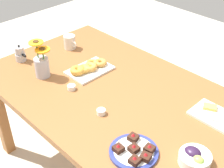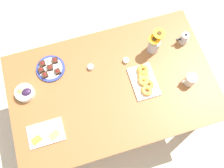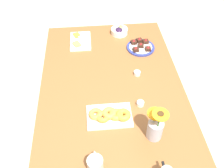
% 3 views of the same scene
% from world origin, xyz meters
% --- Properties ---
extents(ground_plane, '(6.00, 6.00, 0.00)m').
position_xyz_m(ground_plane, '(0.00, 0.00, 0.00)').
color(ground_plane, beige).
extents(dining_table, '(1.60, 1.00, 0.74)m').
position_xyz_m(dining_table, '(0.00, 0.00, 0.65)').
color(dining_table, brown).
rests_on(dining_table, ground_plane).
extents(coffee_mug, '(0.12, 0.08, 0.10)m').
position_xyz_m(coffee_mug, '(-0.58, 0.14, 0.79)').
color(coffee_mug, beige).
rests_on(coffee_mug, dining_table).
extents(grape_bowl, '(0.14, 0.14, 0.07)m').
position_xyz_m(grape_bowl, '(0.65, -0.13, 0.77)').
color(grape_bowl, white).
rests_on(grape_bowl, dining_table).
extents(cheese_platter, '(0.26, 0.17, 0.03)m').
position_xyz_m(cheese_platter, '(0.57, 0.22, 0.75)').
color(cheese_platter, white).
rests_on(cheese_platter, dining_table).
extents(croissant_platter, '(0.19, 0.28, 0.05)m').
position_xyz_m(croissant_platter, '(-0.25, 0.04, 0.76)').
color(croissant_platter, white).
rests_on(croissant_platter, dining_table).
extents(jam_cup_honey, '(0.05, 0.05, 0.03)m').
position_xyz_m(jam_cup_honey, '(0.12, -0.20, 0.76)').
color(jam_cup_honey, white).
rests_on(jam_cup_honey, dining_table).
extents(jam_cup_berry, '(0.05, 0.05, 0.03)m').
position_xyz_m(jam_cup_berry, '(-0.17, -0.17, 0.76)').
color(jam_cup_berry, white).
rests_on(jam_cup_berry, dining_table).
extents(dessert_plate, '(0.23, 0.23, 0.05)m').
position_xyz_m(dessert_plate, '(0.43, -0.28, 0.75)').
color(dessert_plate, navy).
rests_on(dessert_plate, dining_table).
extents(flower_vase, '(0.13, 0.10, 0.24)m').
position_xyz_m(flower_vase, '(-0.41, -0.21, 0.82)').
color(flower_vase, '#B2B2BC').
rests_on(flower_vase, dining_table).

